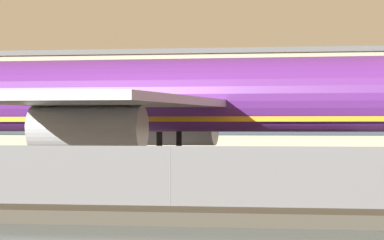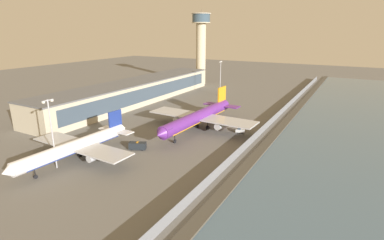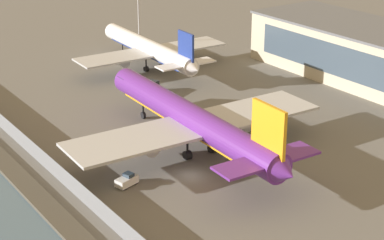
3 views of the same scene
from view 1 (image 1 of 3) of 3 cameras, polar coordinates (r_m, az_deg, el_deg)
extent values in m
plane|color=#66635E|center=(60.74, 2.16, -3.59)|extent=(500.00, 500.00, 0.00)
cube|color=#474238|center=(40.66, -2.48, -4.87)|extent=(320.00, 3.00, 0.50)
cube|color=slate|center=(44.97, -1.10, -3.04)|extent=(280.00, 0.08, 2.68)
cylinder|color=slate|center=(44.97, -1.10, -3.04)|extent=(0.10, 0.10, 2.68)
cylinder|color=#602889|center=(67.53, -3.63, 1.25)|extent=(43.25, 6.07, 4.33)
cube|color=orange|center=(67.51, -3.63, 0.24)|extent=(36.75, 4.94, 0.78)
cube|color=#B7BABF|center=(57.01, -4.65, 0.99)|extent=(10.31, 21.06, 0.43)
cube|color=#B7BABF|center=(76.92, 0.20, 0.66)|extent=(10.31, 21.06, 0.43)
cylinder|color=#B7BABF|center=(58.98, -5.34, -0.42)|extent=(6.13, 2.62, 2.38)
cylinder|color=#B7BABF|center=(75.62, -1.05, -0.39)|extent=(6.13, 2.62, 2.38)
cylinder|color=black|center=(64.49, -1.67, -1.73)|extent=(0.35, 0.35, 2.53)
cylinder|color=black|center=(64.54, -1.67, -2.85)|extent=(1.43, 1.03, 1.39)
cylinder|color=black|center=(68.89, -0.67, -1.63)|extent=(0.35, 0.35, 2.53)
cylinder|color=black|center=(68.93, -0.67, -2.69)|extent=(1.43, 1.03, 1.39)
cube|color=white|center=(52.45, -2.11, -3.29)|extent=(2.40, 3.51, 1.11)
cube|color=#283847|center=(52.81, -2.12, -2.40)|extent=(1.53, 1.42, 0.50)
cylinder|color=black|center=(53.44, -2.87, -3.66)|extent=(0.40, 0.73, 0.70)
cylinder|color=black|center=(53.49, -1.41, -3.66)|extent=(0.40, 0.73, 0.70)
cylinder|color=black|center=(51.46, -2.82, -3.79)|extent=(0.40, 0.73, 0.70)
cylinder|color=black|center=(51.51, -1.31, -3.79)|extent=(0.40, 0.73, 0.70)
camera|label=2|loc=(115.17, -70.15, 15.88)|focal=28.00mm
camera|label=3|loc=(70.70, 88.62, 32.92)|focal=60.00mm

